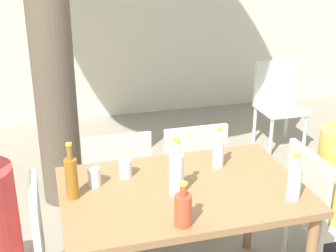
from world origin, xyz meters
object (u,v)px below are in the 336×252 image
object	(u,v)px
soda_bottle_0	(183,209)
water_bottle_3	(294,182)
drinking_glass_1	(125,168)
water_bottle_1	(218,152)
patio_chair_3	(190,172)
amber_bottle_4	(71,177)
dining_table_front	(182,202)
patio_chair_2	(116,182)
patio_chair_1	(320,208)
water_bottle_2	(176,173)
patio_chair_4	(278,99)
drinking_glass_0	(94,177)

from	to	relation	value
soda_bottle_0	water_bottle_3	xyz separation A→B (m)	(0.63, 0.08, 0.01)
drinking_glass_1	water_bottle_1	bearing A→B (deg)	-1.97
patio_chair_3	soda_bottle_0	world-z (taller)	soda_bottle_0
amber_bottle_4	dining_table_front	bearing A→B (deg)	-5.14
patio_chair_2	drinking_glass_1	distance (m)	0.56
water_bottle_3	patio_chair_3	bearing A→B (deg)	105.59
patio_chair_3	patio_chair_2	bearing A→B (deg)	0.00
water_bottle_1	amber_bottle_4	distance (m)	0.88
patio_chair_2	patio_chair_3	world-z (taller)	same
patio_chair_2	water_bottle_1	size ratio (longest dim) A/B	3.62
patio_chair_1	water_bottle_2	xyz separation A→B (m)	(-0.95, -0.05, 0.40)
dining_table_front	patio_chair_1	xyz separation A→B (m)	(0.90, 0.00, -0.18)
drinking_glass_1	patio_chair_1	bearing A→B (deg)	-10.34
dining_table_front	amber_bottle_4	xyz separation A→B (m)	(-0.59, 0.05, 0.21)
soda_bottle_0	amber_bottle_4	distance (m)	0.63
water_bottle_2	water_bottle_3	xyz separation A→B (m)	(0.58, -0.22, -0.02)
soda_bottle_0	water_bottle_2	xyz separation A→B (m)	(0.05, 0.30, 0.04)
amber_bottle_4	drinking_glass_1	xyz separation A→B (m)	(0.31, 0.16, -0.07)
dining_table_front	drinking_glass_1	xyz separation A→B (m)	(-0.28, 0.21, 0.15)
dining_table_front	amber_bottle_4	world-z (taller)	amber_bottle_4
patio_chair_4	soda_bottle_0	xyz separation A→B (m)	(-1.75, -2.33, 0.36)
patio_chair_2	water_bottle_3	size ratio (longest dim) A/B	3.46
drinking_glass_0	amber_bottle_4	bearing A→B (deg)	-141.97
patio_chair_1	drinking_glass_1	world-z (taller)	patio_chair_1
patio_chair_1	drinking_glass_1	size ratio (longest dim) A/B	8.39
patio_chair_1	drinking_glass_1	bearing A→B (deg)	79.66
patio_chair_1	patio_chair_2	xyz separation A→B (m)	(-1.16, 0.67, 0.00)
patio_chair_3	water_bottle_1	size ratio (longest dim) A/B	3.62
amber_bottle_4	drinking_glass_0	distance (m)	0.17
patio_chair_3	water_bottle_3	size ratio (longest dim) A/B	3.46
patio_chair_1	soda_bottle_0	size ratio (longest dim) A/B	3.90
drinking_glass_0	drinking_glass_1	distance (m)	0.20
drinking_glass_0	water_bottle_3	bearing A→B (deg)	-22.85
water_bottle_1	patio_chair_4	bearing A→B (deg)	52.70
patio_chair_3	patio_chair_4	xyz separation A→B (m)	(1.38, 1.32, 0.00)
patio_chair_4	water_bottle_3	world-z (taller)	water_bottle_3
water_bottle_3	patio_chair_1	bearing A→B (deg)	35.53
water_bottle_1	drinking_glass_1	xyz separation A→B (m)	(-0.56, 0.02, -0.04)
patio_chair_4	water_bottle_1	distance (m)	2.29
water_bottle_1	water_bottle_2	bearing A→B (deg)	-143.75
water_bottle_1	drinking_glass_0	bearing A→B (deg)	-176.72
patio_chair_1	water_bottle_3	bearing A→B (deg)	125.53
dining_table_front	water_bottle_1	distance (m)	0.39
patio_chair_2	water_bottle_2	xyz separation A→B (m)	(0.22, -0.72, 0.40)
soda_bottle_0	amber_bottle_4	bearing A→B (deg)	140.55
patio_chair_2	amber_bottle_4	size ratio (longest dim) A/B	2.84
amber_bottle_4	soda_bottle_0	bearing A→B (deg)	-39.45
patio_chair_1	patio_chair_2	bearing A→B (deg)	60.09
patio_chair_3	amber_bottle_4	xyz separation A→B (m)	(-0.86, -0.62, 0.40)
patio_chair_3	patio_chair_4	bearing A→B (deg)	-136.33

